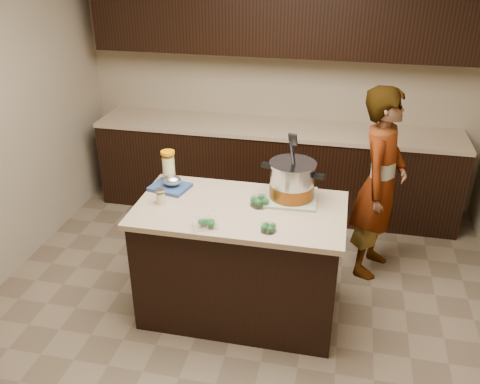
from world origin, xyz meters
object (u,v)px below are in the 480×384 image
object	(u,v)px
person	(380,184)
island	(240,261)
stock_pot	(292,182)
lemonade_pitcher	(169,168)

from	to	relation	value
person	island	bearing A→B (deg)	146.81
stock_pot	island	bearing A→B (deg)	-133.16
island	lemonade_pitcher	world-z (taller)	lemonade_pitcher
island	stock_pot	xyz separation A→B (m)	(0.33, 0.20, 0.58)
lemonade_pitcher	stock_pot	bearing A→B (deg)	-4.35
island	stock_pot	bearing A→B (deg)	31.38
stock_pot	person	size ratio (longest dim) A/B	0.30
stock_pot	person	world-z (taller)	person
stock_pot	lemonade_pitcher	bearing A→B (deg)	-168.89
island	lemonade_pitcher	xyz separation A→B (m)	(-0.61, 0.27, 0.57)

